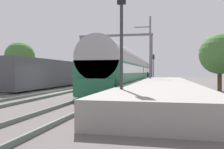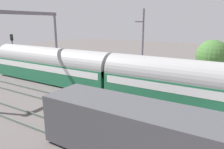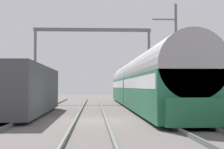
% 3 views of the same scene
% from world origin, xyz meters
% --- Properties ---
extents(ground, '(120.00, 120.00, 0.00)m').
position_xyz_m(ground, '(0.00, 0.00, 0.00)').
color(ground, '#5B5553').
extents(track_far_west, '(1.52, 60.00, 0.16)m').
position_xyz_m(track_far_west, '(-4.00, 0.00, 0.08)').
color(track_far_west, '#576259').
rests_on(track_far_west, ground).
extents(track_west, '(1.52, 60.00, 0.16)m').
position_xyz_m(track_west, '(0.00, 0.00, 0.08)').
color(track_west, '#576259').
rests_on(track_west, ground).
extents(track_east, '(1.52, 60.00, 0.16)m').
position_xyz_m(track_east, '(4.00, 0.00, 0.08)').
color(track_east, '#576259').
rests_on(track_east, ground).
extents(platform, '(4.40, 28.00, 0.90)m').
position_xyz_m(platform, '(7.82, 2.00, 0.45)').
color(platform, gray).
rests_on(platform, ground).
extents(passenger_train, '(2.93, 32.85, 3.82)m').
position_xyz_m(passenger_train, '(4.00, 11.82, 1.97)').
color(passenger_train, '#236B47').
rests_on(passenger_train, ground).
extents(freight_car, '(2.80, 13.00, 2.70)m').
position_xyz_m(freight_car, '(-4.00, 3.98, 1.47)').
color(freight_car, '#47474C').
rests_on(freight_car, ground).
extents(person_crossing, '(0.47, 0.41, 1.73)m').
position_xyz_m(person_crossing, '(5.56, 18.61, 1.03)').
color(person_crossing, '#313131').
rests_on(person_crossing, ground).
extents(railway_signal_near, '(0.36, 0.30, 5.50)m').
position_xyz_m(railway_signal_near, '(6.15, -7.74, 3.49)').
color(railway_signal_near, '#2D2D33').
rests_on(railway_signal_near, ground).
extents(railway_signal_far, '(0.36, 0.30, 5.06)m').
position_xyz_m(railway_signal_far, '(5.92, 29.73, 3.24)').
color(railway_signal_far, '#2D2D33').
rests_on(railway_signal_far, ground).
extents(catenary_gantry, '(12.40, 0.28, 7.86)m').
position_xyz_m(catenary_gantry, '(0.00, 21.00, 5.62)').
color(catenary_gantry, slate).
rests_on(catenary_gantry, ground).
extents(catenary_pole_east_mid, '(1.90, 0.20, 8.00)m').
position_xyz_m(catenary_pole_east_mid, '(6.35, 9.72, 4.15)').
color(catenary_pole_east_mid, slate).
rests_on(catenary_pole_east_mid, ground).
extents(tree_west_background, '(4.15, 4.15, 5.91)m').
position_xyz_m(tree_west_background, '(-12.03, 12.49, 3.82)').
color(tree_west_background, '#4C3826').
rests_on(tree_west_background, ground).
extents(tree_east_background, '(3.47, 3.47, 4.94)m').
position_xyz_m(tree_east_background, '(12.63, 4.11, 3.19)').
color(tree_east_background, '#4C3826').
rests_on(tree_east_background, ground).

